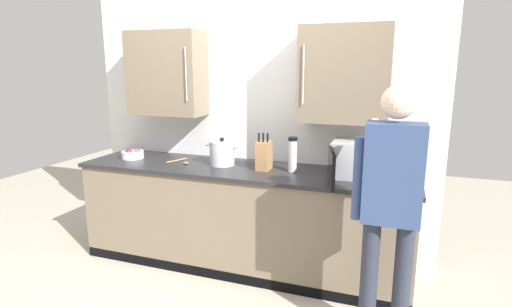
% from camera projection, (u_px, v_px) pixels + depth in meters
% --- Properties ---
extents(back_wall_tiled, '(3.33, 0.44, 2.70)m').
position_uv_depth(back_wall_tiled, '(255.00, 103.00, 3.71)').
color(back_wall_tiled, white).
rests_on(back_wall_tiled, ground_plane).
extents(counter_unit, '(2.96, 0.71, 0.92)m').
position_uv_depth(counter_unit, '(242.00, 217.00, 3.61)').
color(counter_unit, '#756651').
rests_on(counter_unit, ground_plane).
extents(microwave_oven, '(0.53, 0.71, 0.29)m').
position_uv_depth(microwave_oven, '(362.00, 160.00, 3.18)').
color(microwave_oven, '#B7BABF').
rests_on(microwave_oven, counter_unit).
extents(thermos_flask, '(0.08, 0.08, 0.30)m').
position_uv_depth(thermos_flask, '(293.00, 154.00, 3.36)').
color(thermos_flask, '#B7BABF').
rests_on(thermos_flask, counter_unit).
extents(stock_pot, '(0.32, 0.23, 0.25)m').
position_uv_depth(stock_pot, '(222.00, 153.00, 3.60)').
color(stock_pot, '#B7BABF').
rests_on(stock_pot, counter_unit).
extents(wooden_spoon, '(0.22, 0.22, 0.02)m').
position_uv_depth(wooden_spoon, '(181.00, 162.00, 3.70)').
color(wooden_spoon, '#A37547').
rests_on(wooden_spoon, counter_unit).
extents(fruit_bowl, '(0.21, 0.21, 0.10)m').
position_uv_depth(fruit_bowl, '(132.00, 154.00, 3.88)').
color(fruit_bowl, white).
rests_on(fruit_bowl, counter_unit).
extents(knife_block, '(0.11, 0.15, 0.32)m').
position_uv_depth(knife_block, '(264.00, 155.00, 3.43)').
color(knife_block, '#A37547').
rests_on(knife_block, counter_unit).
extents(person_figure, '(0.44, 0.57, 1.69)m').
position_uv_depth(person_figure, '(390.00, 198.00, 2.42)').
color(person_figure, '#282D3D').
rests_on(person_figure, ground_plane).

